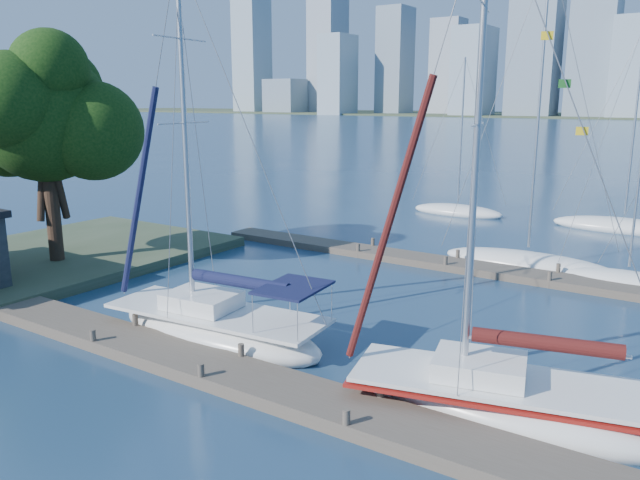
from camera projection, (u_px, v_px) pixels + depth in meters
The scene contains 11 objects.
ground at pixel (222, 378), 19.18m from camera, with size 700.00×700.00×0.00m, color navy.
near_dock at pixel (222, 372), 19.14m from camera, with size 26.00×2.00×0.40m, color brown.
far_dock at pixel (470, 267), 31.06m from camera, with size 30.00×1.80×0.36m, color brown.
shore at pixel (6, 268), 30.73m from camera, with size 12.00×22.00×0.50m, color #38472D.
tree at pixel (43, 113), 29.63m from camera, with size 8.69×7.92×11.50m.
sailboat_navy at pixel (216, 312), 22.09m from camera, with size 9.09×3.74×13.57m.
sailboat_maroon at pixel (501, 377), 16.74m from camera, with size 9.00×4.77×13.88m.
bg_boat_2 at pixel (527, 262), 31.64m from camera, with size 8.84×5.80×15.42m.
bg_boat_3 at pixel (628, 280), 28.51m from camera, with size 6.32×3.14×13.71m.
bg_boat_6 at pixel (458, 211), 46.23m from camera, with size 7.13×3.76×11.59m.
bg_boat_7 at pixel (624, 227), 40.40m from camera, with size 9.00×3.41×13.16m.
Camera 1 is at (12.33, -13.14, 8.39)m, focal length 35.00 mm.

